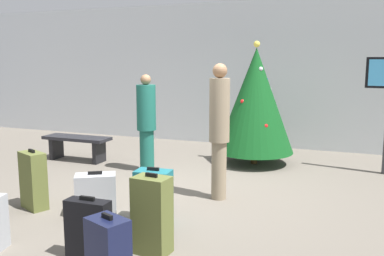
{
  "coord_description": "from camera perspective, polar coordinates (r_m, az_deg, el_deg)",
  "views": [
    {
      "loc": [
        2.36,
        -5.64,
        1.93
      ],
      "look_at": [
        -0.01,
        0.4,
        0.9
      ],
      "focal_mm": 39.14,
      "sensor_mm": 36.0,
      "label": 1
    }
  ],
  "objects": [
    {
      "name": "suitcase_0",
      "position": [
        5.15,
        -5.27,
        -9.22
      ],
      "size": [
        0.45,
        0.29,
        0.68
      ],
      "color": "#19606B",
      "rests_on": "ground_plane"
    },
    {
      "name": "holiday_tree",
      "position": [
        7.94,
        8.64,
        3.74
      ],
      "size": [
        1.45,
        1.45,
        2.31
      ],
      "color": "#4C3319",
      "rests_on": "ground_plane"
    },
    {
      "name": "waiting_bench",
      "position": [
        8.51,
        -15.4,
        -1.97
      ],
      "size": [
        1.35,
        0.44,
        0.48
      ],
      "color": "black",
      "rests_on": "ground_plane"
    },
    {
      "name": "suitcase_6",
      "position": [
        3.71,
        -11.32,
        -16.73
      ],
      "size": [
        0.41,
        0.35,
        0.69
      ],
      "color": "#141938",
      "rests_on": "ground_plane"
    },
    {
      "name": "back_wall",
      "position": [
        9.8,
        7.53,
        7.27
      ],
      "size": [
        16.0,
        0.2,
        3.28
      ],
      "primitive_type": "cube",
      "color": "#B7BCC1",
      "rests_on": "ground_plane"
    },
    {
      "name": "traveller_1",
      "position": [
        7.38,
        -6.23,
        0.98
      ],
      "size": [
        0.48,
        0.48,
        1.71
      ],
      "color": "#19594C",
      "rests_on": "ground_plane"
    },
    {
      "name": "suitcase_2",
      "position": [
        5.94,
        -20.81,
        -6.69
      ],
      "size": [
        0.45,
        0.35,
        0.8
      ],
      "color": "#59602D",
      "rests_on": "ground_plane"
    },
    {
      "name": "suitcase_7",
      "position": [
        5.48,
        -12.97,
        -8.87
      ],
      "size": [
        0.57,
        0.49,
        0.57
      ],
      "color": "#9EA0A5",
      "rests_on": "ground_plane"
    },
    {
      "name": "ground_plane",
      "position": [
        6.41,
        -1.25,
        -8.5
      ],
      "size": [
        16.0,
        16.0,
        0.0
      ],
      "primitive_type": "plane",
      "color": "#665E54"
    },
    {
      "name": "suitcase_4",
      "position": [
        4.33,
        -13.93,
        -13.3
      ],
      "size": [
        0.45,
        0.18,
        0.64
      ],
      "color": "black",
      "rests_on": "ground_plane"
    },
    {
      "name": "traveller_0",
      "position": [
        5.81,
        3.75,
        0.12
      ],
      "size": [
        0.38,
        0.38,
        1.91
      ],
      "color": "gray",
      "rests_on": "ground_plane"
    },
    {
      "name": "suitcase_1",
      "position": [
        4.32,
        -5.47,
        -11.73
      ],
      "size": [
        0.38,
        0.28,
        0.84
      ],
      "color": "#59602D",
      "rests_on": "ground_plane"
    }
  ]
}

